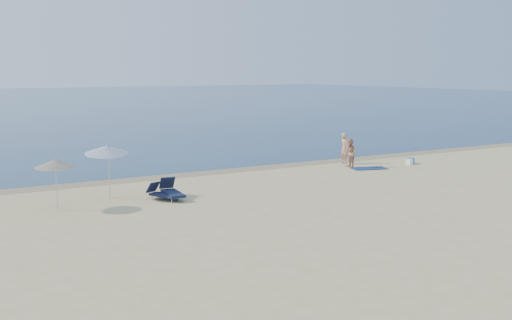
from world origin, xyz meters
The scene contains 10 objects.
wet_sand_strip centered at (0.00, 19.40, 0.00)m, with size 240.00×1.60×0.00m, color #847254.
person_left centered at (4.47, 18.24, 0.87)m, with size 0.63×0.41×1.73m, color tan.
person_right centered at (3.80, 16.95, 0.77)m, with size 0.75×0.59×1.55m, color tan.
beach_towel centered at (4.38, 16.08, 0.02)m, with size 1.84×1.02×0.03m, color navy.
white_bag centered at (7.29, 16.05, 0.15)m, with size 0.34×0.29×0.29m, color white.
blue_cooler centered at (7.67, 16.36, 0.15)m, with size 0.43×0.30×0.30m, color #226EB8.
umbrella_near centered at (-10.00, 15.71, 2.00)m, with size 2.29×2.31×2.31m.
umbrella_far centered at (-12.37, 14.55, 1.75)m, with size 1.95×1.96×1.99m.
lounger_left centered at (-8.24, 14.16, 0.25)m, with size 1.05×1.64×0.69m.
lounger_right centered at (-7.82, 14.24, 0.29)m, with size 0.84×1.90×0.81m.
Camera 1 is at (-18.32, -9.43, 5.22)m, focal length 45.00 mm.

